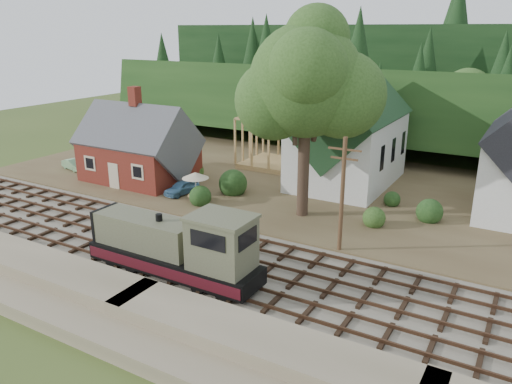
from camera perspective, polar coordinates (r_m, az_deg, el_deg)
The scene contains 16 objects.
ground at distance 33.16m, azimuth -5.35°, elevation -7.73°, with size 140.00×140.00×0.00m, color #384C1E.
embankment at distance 27.59m, azimuth -15.89°, elevation -14.18°, with size 64.00×5.00×1.60m, color #7F7259.
railroad_bed at distance 33.12m, azimuth -5.35°, elevation -7.61°, with size 64.00×11.00×0.16m, color #726B5B.
village_flat at distance 47.84m, azimuth 7.16°, elevation 0.65°, with size 64.00×26.00×0.30m, color brown.
hillside at distance 69.94m, azimuth 14.98°, elevation 5.65°, with size 70.00×28.00×8.00m, color #1E3F19.
ridge at distance 85.23m, azimuth 17.93°, elevation 7.56°, with size 80.00×20.00×12.00m, color black.
depot at distance 49.86m, azimuth -13.25°, elevation 4.68°, with size 10.80×7.41×9.00m.
church at distance 47.42m, azimuth 10.44°, elevation 6.62°, with size 8.40×15.17×13.00m.
timber_frame at distance 53.00m, azimuth 3.02°, elevation 5.99°, with size 8.20×6.20×6.99m.
lattice_tower at distance 57.38m, azimuth 5.95°, elevation 13.68°, with size 3.20×3.20×12.12m.
big_tree at distance 37.76m, azimuth 6.00°, elevation 11.66°, with size 10.90×8.40×14.70m.
telegraph_pole_near at distance 32.81m, azimuth 9.83°, elevation -0.21°, with size 2.20×0.28×8.00m.
locomotive at distance 30.19m, azimuth -8.86°, elevation -6.36°, with size 11.23×2.81×4.51m.
car_blue at distance 45.10m, azimuth -8.48°, elevation 0.51°, with size 1.42×3.54×1.21m, color teal.
car_green at distance 55.81m, azimuth -20.09°, elevation 2.96°, with size 1.15×3.31×1.09m, color #7AAF79.
patio_set at distance 42.75m, azimuth -6.94°, elevation 1.77°, with size 2.28×2.28×2.54m.
Camera 1 is at (17.53, -24.15, 14.46)m, focal length 35.00 mm.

